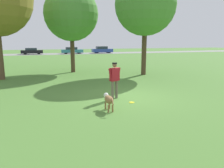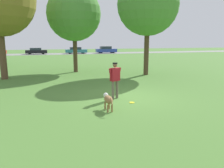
{
  "view_description": "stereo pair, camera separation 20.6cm",
  "coord_description": "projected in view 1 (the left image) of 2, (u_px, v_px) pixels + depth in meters",
  "views": [
    {
      "loc": [
        -3.85,
        -9.69,
        2.77
      ],
      "look_at": [
        -1.05,
        -0.84,
        0.9
      ],
      "focal_mm": 35.0,
      "sensor_mm": 36.0,
      "label": 1
    },
    {
      "loc": [
        -3.65,
        -9.75,
        2.77
      ],
      "look_at": [
        -1.05,
        -0.84,
        0.9
      ],
      "focal_mm": 35.0,
      "sensor_mm": 36.0,
      "label": 2
    }
  ],
  "objects": [
    {
      "name": "parked_car_teal",
      "position": [
        72.0,
        50.0,
        45.46
      ],
      "size": [
        4.5,
        1.91,
        1.35
      ],
      "rotation": [
        0.0,
        0.0,
        -0.03
      ],
      "color": "teal",
      "rests_on": "ground_plane"
    },
    {
      "name": "far_road_strip",
      "position": [
        62.0,
        54.0,
        45.2
      ],
      "size": [
        120.0,
        6.0,
        0.01
      ],
      "color": "gray",
      "rests_on": "ground_plane"
    },
    {
      "name": "parked_car_blue",
      "position": [
        102.0,
        50.0,
        47.5
      ],
      "size": [
        4.46,
        1.81,
        1.46
      ],
      "rotation": [
        0.0,
        0.0,
        -0.01
      ],
      "color": "#284293",
      "rests_on": "ground_plane"
    },
    {
      "name": "dog",
      "position": [
        109.0,
        100.0,
        8.69
      ],
      "size": [
        0.31,
        1.08,
        0.64
      ],
      "rotation": [
        0.0,
        0.0,
        1.57
      ],
      "color": "olive",
      "rests_on": "ground_plane"
    },
    {
      "name": "parked_car_black",
      "position": [
        32.0,
        51.0,
        43.4
      ],
      "size": [
        4.16,
        1.73,
        1.26
      ],
      "rotation": [
        0.0,
        0.0,
        0.02
      ],
      "color": "black",
      "rests_on": "ground_plane"
    },
    {
      "name": "ground_plane",
      "position": [
        127.0,
        97.0,
        10.74
      ],
      "size": [
        120.0,
        120.0,
        0.0
      ],
      "primitive_type": "plane",
      "color": "#4C7A33"
    },
    {
      "name": "person",
      "position": [
        115.0,
        77.0,
        10.34
      ],
      "size": [
        0.72,
        0.39,
        1.74
      ],
      "rotation": [
        0.0,
        0.0,
        0.41
      ],
      "color": "#665B4C",
      "rests_on": "ground_plane"
    },
    {
      "name": "tree_near_right",
      "position": [
        145.0,
        5.0,
        16.84
      ],
      "size": [
        4.75,
        4.75,
        7.83
      ],
      "color": "#4C3826",
      "rests_on": "ground_plane"
    },
    {
      "name": "frisbee",
      "position": [
        132.0,
        102.0,
        9.85
      ],
      "size": [
        0.24,
        0.24,
        0.02
      ],
      "color": "yellow",
      "rests_on": "ground_plane"
    },
    {
      "name": "tree_mid_center",
      "position": [
        71.0,
        14.0,
        18.36
      ],
      "size": [
        4.55,
        4.55,
        7.22
      ],
      "color": "#4C3826",
      "rests_on": "ground_plane"
    }
  ]
}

